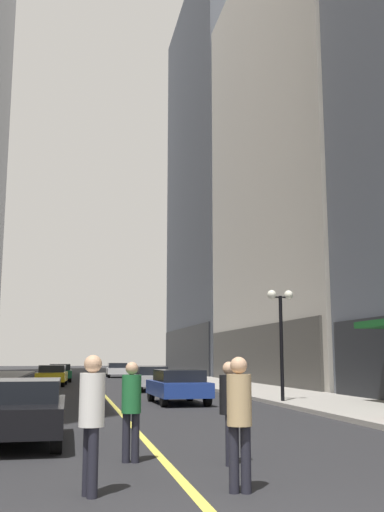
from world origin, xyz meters
The scene contains 16 objects.
ground_plane centered at (0.00, 35.00, 0.00)m, with size 200.00×200.00×0.00m, color #262628.
sidewalk_right centered at (8.25, 35.00, 0.07)m, with size 4.50×78.00×0.15m, color #9E9991.
lane_centre_stripe centered at (0.00, 35.00, 0.00)m, with size 0.16×70.00×0.01m, color #E5D64C.
building_right_mid centered at (17.99, 34.50, 16.05)m, with size 15.18×24.00×32.21m.
building_right_far centered at (16.94, 60.00, 22.37)m, with size 13.08×26.00×44.91m.
car_black centered at (-2.71, 8.75, 0.72)m, with size 1.91×4.40×1.32m.
car_blue centered at (2.53, 18.93, 0.72)m, with size 2.02×4.32×1.32m.
car_silver centered at (2.64, 28.47, 0.72)m, with size 1.80×4.60×1.32m.
car_yellow centered at (-2.78, 35.38, 0.72)m, with size 1.95×4.52×1.32m.
car_green centered at (-2.43, 42.38, 0.72)m, with size 1.81×4.14×1.32m.
car_white centered at (2.61, 51.82, 0.72)m, with size 1.91×4.08×1.32m.
pedestrian_in_white_shirt centered at (-1.36, 3.43, 1.07)m, with size 0.44×0.44×1.82m.
pedestrian_in_tan_trench centered at (0.62, 3.25, 1.06)m, with size 0.42×0.42×1.80m.
pedestrian_in_green_parka centered at (-0.59, 5.90, 1.00)m, with size 0.41×0.41×1.71m.
pedestrian_in_black_coat centered at (1.03, 5.33, 1.00)m, with size 0.42×0.42×1.72m.
street_lamp_right_mid centered at (6.40, 17.64, 3.26)m, with size 1.06×0.36×4.43m.
Camera 1 is at (-1.67, -4.87, 1.78)m, focal length 42.12 mm.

